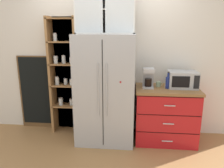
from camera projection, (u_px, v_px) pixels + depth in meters
ground_plane at (106, 138)px, 3.64m from camera, size 10.75×10.75×0.00m
wall_back_cream at (108, 60)px, 3.71m from camera, size 5.05×0.10×2.55m
refrigerator at (106, 89)px, 3.43m from camera, size 0.91×0.72×1.72m
pantry_shelf_column at (66, 75)px, 3.73m from camera, size 0.53×0.29×1.99m
counter_cabinet at (165, 114)px, 3.48m from camera, size 0.98×0.64×0.89m
microwave at (183, 79)px, 3.36m from camera, size 0.44×0.33×0.26m
coffee_maker at (148, 78)px, 3.36m from camera, size 0.17×0.20×0.31m
mug_sage at (158, 84)px, 3.43m from camera, size 0.11×0.07×0.08m
mug_cream at (167, 85)px, 3.37m from camera, size 0.11×0.08×0.08m
bottle_cobalt at (168, 81)px, 3.32m from camera, size 0.07×0.07×0.26m
upper_cabinet at (106, 10)px, 3.18m from camera, size 0.87×0.32×0.68m
chalkboard_menu at (36, 92)px, 3.91m from camera, size 0.60×0.04×1.33m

